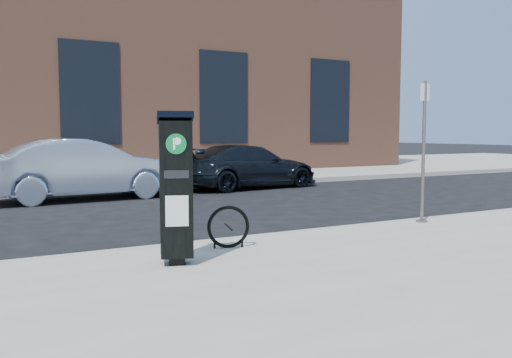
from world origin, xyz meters
TOP-DOWN VIEW (x-y plane):
  - ground at (0.00, 0.00)m, footprint 120.00×120.00m
  - sidewalk_far at (0.00, 14.00)m, footprint 60.00×12.00m
  - curb_near at (0.00, -0.02)m, footprint 60.00×0.12m
  - curb_far at (0.00, 8.02)m, footprint 60.00×0.12m
  - building at (-0.00, 17.00)m, footprint 28.00×10.05m
  - parking_kiosk at (-1.78, -1.10)m, footprint 0.49×0.46m
  - sign_pole at (2.92, -0.30)m, footprint 0.21×0.19m
  - bike_rack at (-0.87, -0.59)m, footprint 0.56×0.19m
  - car_silver at (-1.24, 6.88)m, footprint 4.69×1.89m
  - car_dark at (3.63, 7.40)m, footprint 4.65×2.32m

SIDE VIEW (x-z plane):
  - ground at x=0.00m, z-range 0.00..0.00m
  - sidewalk_far at x=0.00m, z-range 0.00..0.15m
  - curb_near at x=0.00m, z-range -0.01..0.15m
  - curb_far at x=0.00m, z-range -0.01..0.15m
  - bike_rack at x=-0.87m, z-range 0.14..0.71m
  - car_dark at x=3.63m, z-range 0.00..1.30m
  - car_silver at x=-1.24m, z-range 0.00..1.51m
  - parking_kiosk at x=-1.78m, z-range 0.17..1.93m
  - sign_pole at x=2.92m, z-range 0.14..2.52m
  - building at x=0.00m, z-range 0.02..8.27m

